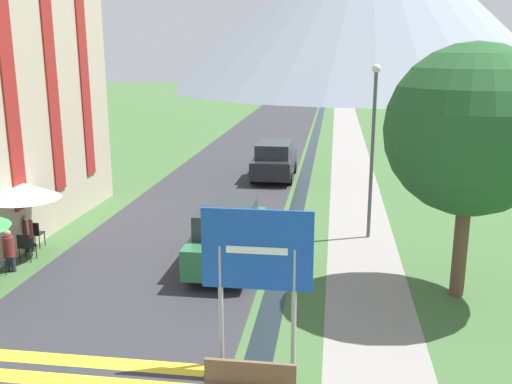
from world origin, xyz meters
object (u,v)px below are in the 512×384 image
(parked_car_near, at_px, (228,235))
(streetlamp, at_px, (373,139))
(parked_car_far, at_px, (274,160))
(cafe_umbrella_middle_white, at_px, (24,191))
(person_seated_far, at_px, (9,248))
(cafe_chair_far_right, at_px, (35,232))
(person_seated_near, at_px, (28,231))
(tree_by_path, at_px, (471,130))
(cafe_chair_middle, at_px, (26,245))
(road_sign, at_px, (257,263))

(parked_car_near, relative_size, streetlamp, 0.79)
(parked_car_near, xyz_separation_m, parked_car_far, (0.12, 11.71, 0.00))
(cafe_umbrella_middle_white, height_order, person_seated_far, cafe_umbrella_middle_white)
(cafe_chair_far_right, xyz_separation_m, person_seated_near, (-0.01, -0.38, 0.16))
(streetlamp, bearing_deg, cafe_umbrella_middle_white, -162.32)
(person_seated_near, bearing_deg, tree_by_path, -6.96)
(cafe_chair_middle, bearing_deg, cafe_chair_far_right, 124.77)
(cafe_chair_middle, relative_size, person_seated_near, 0.70)
(parked_car_far, distance_m, person_seated_near, 13.22)
(cafe_chair_far_right, bearing_deg, cafe_umbrella_middle_white, -91.12)
(road_sign, xyz_separation_m, cafe_chair_far_right, (-7.99, 6.04, -1.69))
(streetlamp, relative_size, tree_by_path, 0.90)
(cafe_chair_far_right, bearing_deg, cafe_chair_middle, -91.07)
(person_seated_far, distance_m, person_seated_near, 1.67)
(person_seated_near, bearing_deg, cafe_chair_middle, -65.89)
(cafe_umbrella_middle_white, distance_m, tree_by_path, 12.66)
(parked_car_near, xyz_separation_m, cafe_chair_far_right, (-6.39, 0.60, -0.40))
(cafe_chair_middle, height_order, person_seated_near, person_seated_near)
(parked_car_near, bearing_deg, cafe_umbrella_middle_white, -178.20)
(road_sign, height_order, tree_by_path, tree_by_path)
(cafe_umbrella_middle_white, height_order, streetlamp, streetlamp)
(cafe_chair_middle, height_order, cafe_chair_far_right, same)
(cafe_chair_middle, relative_size, person_seated_far, 0.68)
(road_sign, bearing_deg, person_seated_near, 144.70)
(cafe_umbrella_middle_white, distance_m, streetlamp, 10.99)
(cafe_umbrella_middle_white, bearing_deg, cafe_chair_middle, -73.61)
(road_sign, xyz_separation_m, streetlamp, (2.64, 8.57, 1.16))
(road_sign, bearing_deg, person_seated_far, 152.31)
(cafe_chair_middle, distance_m, person_seated_far, 0.85)
(parked_car_near, height_order, cafe_umbrella_middle_white, cafe_umbrella_middle_white)
(person_seated_near, bearing_deg, cafe_umbrella_middle_white, -59.31)
(road_sign, distance_m, person_seated_far, 8.80)
(cafe_umbrella_middle_white, bearing_deg, cafe_chair_far_right, 106.24)
(road_sign, relative_size, parked_car_near, 0.72)
(cafe_chair_far_right, bearing_deg, person_seated_near, -109.52)
(parked_car_near, relative_size, cafe_chair_far_right, 5.35)
(person_seated_far, bearing_deg, parked_car_near, 13.14)
(road_sign, distance_m, cafe_umbrella_middle_white, 9.37)
(cafe_chair_middle, bearing_deg, parked_car_far, 81.87)
(cafe_chair_middle, relative_size, cafe_umbrella_middle_white, 0.37)
(person_seated_near, relative_size, streetlamp, 0.21)
(person_seated_far, bearing_deg, road_sign, -27.69)
(cafe_chair_far_right, distance_m, tree_by_path, 13.33)
(parked_car_near, bearing_deg, cafe_chair_far_right, 174.65)
(streetlamp, xyz_separation_m, tree_by_path, (2.02, -4.45, 0.92))
(cafe_chair_middle, distance_m, cafe_chair_far_right, 1.23)
(person_seated_near, bearing_deg, streetlamp, 15.25)
(cafe_chair_middle, bearing_deg, parked_car_near, 24.02)
(cafe_chair_middle, height_order, person_seated_far, person_seated_far)
(road_sign, height_order, cafe_umbrella_middle_white, road_sign)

